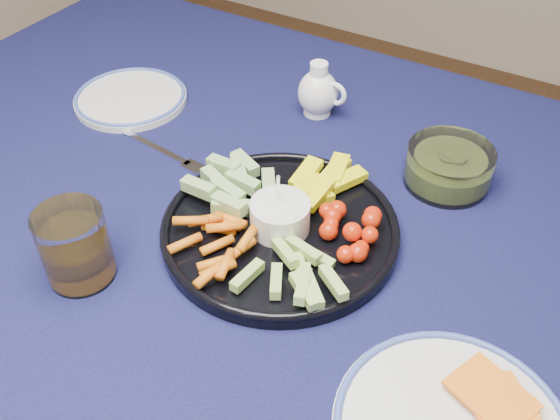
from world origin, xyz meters
The scene contains 7 objects.
dining_table centered at (0.00, 0.00, 0.66)m, with size 1.67×1.07×0.75m.
crudite_platter centered at (-0.04, -0.02, 0.76)m, with size 0.33×0.33×0.10m.
creamer_pitcher centered at (-0.14, 0.28, 0.79)m, with size 0.09×0.07×0.10m.
pickle_bowl centered at (0.12, 0.21, 0.77)m, with size 0.13×0.13×0.06m.
juice_tumbler centered at (-0.22, -0.21, 0.79)m, with size 0.09×0.09×0.10m.
fork_left centered at (-0.28, 0.05, 0.75)m, with size 0.18×0.04×0.00m.
side_plate_extra centered at (-0.44, 0.14, 0.75)m, with size 0.20×0.20×0.02m.
Camera 1 is at (0.27, -0.55, 1.35)m, focal length 40.00 mm.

